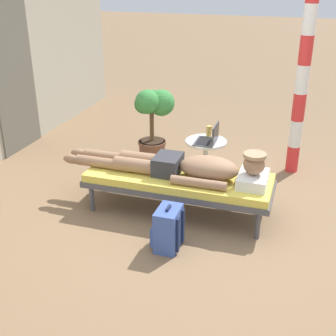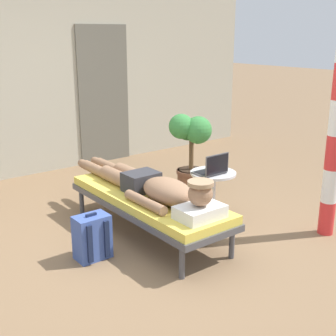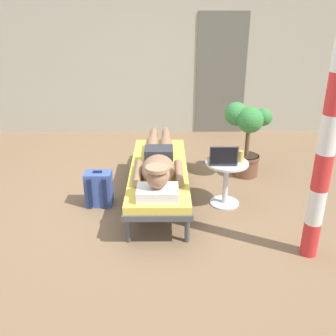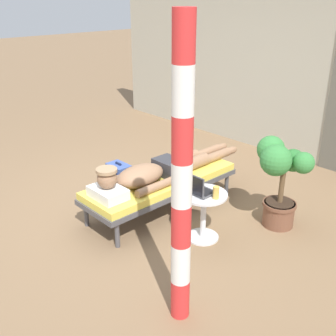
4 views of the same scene
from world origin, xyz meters
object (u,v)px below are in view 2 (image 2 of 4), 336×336
side_table (213,187)px  drink_glass (223,164)px  potted_plant (191,144)px  laptop (213,169)px  backpack (92,237)px  lounge_chair (148,201)px  person_reclining (153,186)px

side_table → drink_glass: 0.28m
potted_plant → laptop: bearing=-117.3°
laptop → potted_plant: (0.43, 0.84, 0.03)m
side_table → backpack: size_ratio=1.23×
backpack → lounge_chair: bearing=8.6°
lounge_chair → potted_plant: bearing=31.0°
laptop → potted_plant: bearing=62.7°
drink_glass → person_reclining: bearing=178.9°
side_table → potted_plant: potted_plant is taller
person_reclining → laptop: size_ratio=7.00×
laptop → backpack: bearing=177.9°
lounge_chair → backpack: backpack is taller
side_table → laptop: size_ratio=1.69×
potted_plant → side_table: bearing=-115.4°
side_table → drink_glass: (0.15, 0.00, 0.23)m
drink_glass → side_table: bearing=-178.6°
lounge_chair → side_table: bearing=-7.7°
side_table → backpack: side_table is taller
laptop → backpack: (-1.39, 0.05, -0.39)m
drink_glass → backpack: 1.65m
lounge_chair → side_table: 0.77m
drink_glass → laptop: bearing=-165.4°
lounge_chair → backpack: size_ratio=4.55×
backpack → side_table: bearing=0.0°
person_reclining → lounge_chair: bearing=90.0°
potted_plant → drink_glass: bearing=-105.9°
lounge_chair → backpack: 0.71m
lounge_chair → laptop: 0.76m
person_reclining → potted_plant: 1.37m
person_reclining → side_table: person_reclining is taller
laptop → drink_glass: laptop is taller
person_reclining → laptop: laptop is taller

